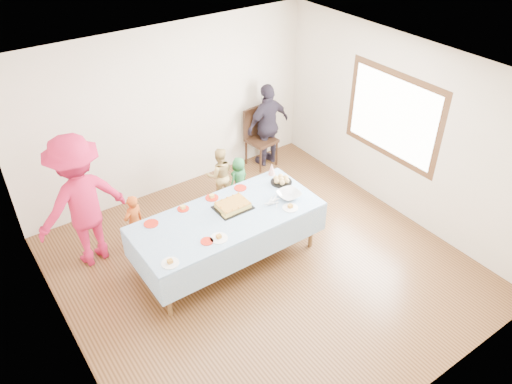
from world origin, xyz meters
The scene contains 22 objects.
ground centered at (0.00, 0.00, 0.00)m, with size 5.00×5.00×0.00m, color #442913.
room_walls centered at (0.05, 0.00, 1.77)m, with size 5.04×5.04×2.72m.
party_table centered at (-0.29, 0.39, 0.72)m, with size 2.50×1.10×0.78m.
birthday_cake centered at (-0.15, 0.48, 0.82)m, with size 0.48×0.37×0.08m.
rolls_tray centered at (0.75, 0.59, 0.82)m, with size 0.31×0.31×0.09m.
punch_bowl centered at (0.61, 0.24, 0.82)m, with size 0.32×0.32×0.08m, color silver.
party_hat centered at (0.77, 0.85, 0.87)m, with size 0.11×0.11×0.18m, color white.
fork_pile centered at (0.33, 0.25, 0.81)m, with size 0.24×0.18×0.07m, color white, non-canonical shape.
plate_red_far_a centered at (-1.19, 0.79, 0.79)m, with size 0.19×0.19×0.01m, color red.
plate_red_far_b centered at (-0.70, 0.84, 0.79)m, with size 0.16×0.16×0.01m, color red.
plate_red_far_c centered at (-0.26, 0.83, 0.79)m, with size 0.18×0.18×0.01m, color red.
plate_red_far_d centered at (0.19, 0.81, 0.79)m, with size 0.18×0.18×0.01m, color red.
plate_red_near centered at (-0.78, 0.08, 0.79)m, with size 0.16×0.16×0.01m, color red.
plate_white_left centered at (-1.32, -0.01, 0.79)m, with size 0.21×0.21×0.01m, color white.
plate_white_mid centered at (-0.63, 0.05, 0.79)m, with size 0.22×0.22×0.01m, color white.
plate_white_right centered at (0.47, 0.03, 0.79)m, with size 0.21×0.21×0.01m, color white.
dining_chair centered at (1.55, 2.29, 0.58)m, with size 0.50×0.50×1.05m.
toddler_left centered at (-1.21, 1.37, 0.44)m, with size 0.32×0.21×0.88m, color #BF4E17.
toddler_mid centered at (0.65, 1.55, 0.37)m, with size 0.36×0.24×0.74m, color #27763B.
toddler_right centered at (0.38, 1.69, 0.47)m, with size 0.45×0.35×0.93m, color tan.
adult_left centered at (-1.80, 1.53, 0.95)m, with size 1.23×0.71×1.91m, color #BE1740.
adult_right centered at (1.70, 2.20, 0.75)m, with size 0.88×0.37×1.50m, color #2A2432.
Camera 1 is at (-2.97, -4.06, 4.73)m, focal length 35.00 mm.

